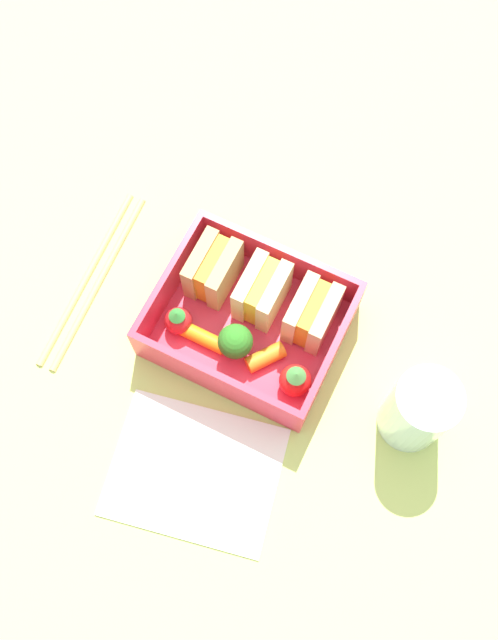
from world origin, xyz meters
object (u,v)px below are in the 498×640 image
sandwich_center (312,314)px  carrot_stick_left (265,357)px  broccoli_floret (234,341)px  chopstick_pair (93,278)px  folded_napkin (195,471)px  sandwich_center_left (262,291)px  strawberry_far_left (295,380)px  drinking_glass (418,410)px  sandwich_left (213,269)px  strawberry_left (178,320)px  carrot_stick_far_left (202,337)px

sandwich_center → carrot_stick_left: (-2.22, -5.03, -1.74)cm
broccoli_floret → chopstick_pair: broccoli_floret is taller
carrot_stick_left → folded_napkin: size_ratio=0.25×
sandwich_center_left → strawberry_far_left: bearing=-44.1°
chopstick_pair → drinking_glass: 33.07cm
strawberry_far_left → drinking_glass: (10.61, 1.73, 1.71)cm
sandwich_left → broccoli_floret: bearing=-48.3°
strawberry_left → folded_napkin: bearing=-56.5°
strawberry_left → chopstick_pair: strawberry_left is taller
sandwich_left → carrot_stick_left: bearing=-32.7°
carrot_stick_left → sandwich_left: bearing=147.3°
carrot_stick_far_left → broccoli_floret: 3.66cm
sandwich_left → sandwich_center: (10.07, 0.00, 0.00)cm
carrot_stick_left → drinking_glass: (14.01, 0.73, 2.52)cm
drinking_glass → folded_napkin: (-15.23, -12.51, -4.29)cm
carrot_stick_left → strawberry_far_left: bearing=-16.3°
sandwich_left → carrot_stick_left: 9.49cm
carrot_stick_far_left → broccoli_floret: bearing=7.3°
sandwich_center_left → broccoli_floret: (-0.16, -5.46, 0.05)cm
folded_napkin → strawberry_left: bearing=123.5°
strawberry_far_left → folded_napkin: bearing=-113.2°
strawberry_far_left → folded_napkin: strawberry_far_left is taller
drinking_glass → folded_napkin: 20.17cm
carrot_stick_far_left → sandwich_left: bearing=106.5°
carrot_stick_far_left → broccoli_floret: (3.13, 0.40, 1.84)cm
sandwich_center_left → drinking_glass: bearing=-14.3°
sandwich_center → strawberry_left: sandwich_center is taller
sandwich_center_left → strawberry_left: (-5.84, -5.57, -1.12)cm
sandwich_left → broccoli_floret: size_ratio=1.27×
carrot_stick_left → drinking_glass: size_ratio=0.40×
carrot_stick_left → folded_napkin: bearing=-95.9°
broccoli_floret → strawberry_far_left: bearing=-5.1°
carrot_stick_far_left → broccoli_floret: size_ratio=1.12×
carrot_stick_left → drinking_glass: drinking_glass is taller
broccoli_floret → carrot_stick_left: broccoli_floret is taller
strawberry_left → drinking_glass: drinking_glass is taller
sandwich_center → broccoli_floret: size_ratio=1.27×
carrot_stick_far_left → drinking_glass: 20.35cm
sandwich_center → carrot_stick_far_left: 10.34cm
chopstick_pair → sandwich_center: bearing=12.7°
strawberry_left → carrot_stick_left: (8.65, 0.54, -0.62)cm
sandwich_center_left → carrot_stick_far_left: (-3.30, -5.86, -1.80)cm
strawberry_left → strawberry_far_left: strawberry_far_left is taller
carrot_stick_far_left → carrot_stick_left: size_ratio=1.32×
chopstick_pair → strawberry_left: bearing=-4.7°
sandwich_left → strawberry_left: bearing=-98.2°
chopstick_pair → carrot_stick_far_left: bearing=-5.1°
carrot_stick_far_left → strawberry_far_left: strawberry_far_left is taller
broccoli_floret → sandwich_center_left: bearing=88.3°
broccoli_floret → chopstick_pair: bearing=177.4°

